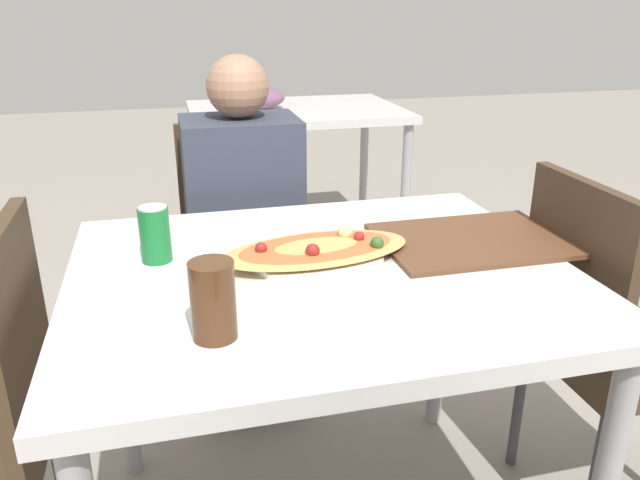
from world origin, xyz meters
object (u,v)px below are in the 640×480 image
(chair_far_seated, at_px, (242,247))
(pizza_main, at_px, (316,251))
(dining_table, at_px, (322,303))
(soda_can, at_px, (155,234))
(person_seated, at_px, (244,213))
(chair_side_right, at_px, (603,335))
(drink_glass, at_px, (213,301))

(chair_far_seated, bearing_deg, pizza_main, 96.67)
(dining_table, xyz_separation_m, pizza_main, (-0.00, 0.05, 0.10))
(dining_table, xyz_separation_m, chair_far_seated, (-0.08, 0.77, -0.16))
(chair_far_seated, height_order, soda_can, chair_far_seated)
(chair_far_seated, bearing_deg, person_seated, 90.00)
(chair_side_right, xyz_separation_m, soda_can, (-1.06, 0.17, 0.31))
(chair_side_right, relative_size, soda_can, 7.41)
(pizza_main, height_order, drink_glass, drink_glass)
(pizza_main, bearing_deg, drink_glass, -130.87)
(chair_side_right, bearing_deg, dining_table, -92.66)
(person_seated, bearing_deg, chair_side_right, 139.50)
(chair_far_seated, bearing_deg, drink_glass, 80.73)
(chair_side_right, distance_m, pizza_main, 0.77)
(chair_far_seated, distance_m, person_seated, 0.20)
(dining_table, bearing_deg, chair_side_right, -2.66)
(chair_far_seated, bearing_deg, soda_can, 68.03)
(chair_side_right, bearing_deg, person_seated, -130.50)
(soda_can, bearing_deg, pizza_main, -13.04)
(chair_side_right, distance_m, person_seated, 1.07)
(drink_glass, bearing_deg, soda_can, 104.41)
(dining_table, relative_size, person_seated, 0.92)
(chair_far_seated, height_order, person_seated, person_seated)
(chair_far_seated, xyz_separation_m, soda_can, (-0.26, -0.64, 0.31))
(dining_table, height_order, chair_far_seated, chair_far_seated)
(person_seated, bearing_deg, chair_far_seated, -90.00)
(person_seated, distance_m, soda_can, 0.60)
(chair_far_seated, relative_size, person_seated, 0.80)
(person_seated, relative_size, drink_glass, 8.33)
(pizza_main, bearing_deg, chair_far_seated, 96.67)
(dining_table, bearing_deg, pizza_main, 90.37)
(chair_far_seated, xyz_separation_m, chair_side_right, (0.80, -0.81, 0.00))
(pizza_main, bearing_deg, chair_side_right, -6.78)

